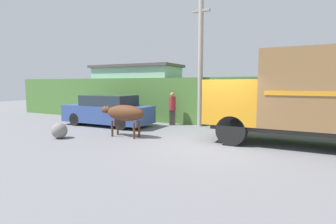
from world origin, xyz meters
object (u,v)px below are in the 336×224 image
cargo_truck (309,95)px  brown_cow (124,113)px  utility_pole (201,60)px  roadside_rock (59,131)px  pedestrian_on_hill (172,107)px  parked_suv (108,111)px

cargo_truck → brown_cow: 6.86m
utility_pole → roadside_rock: bearing=-126.2°
brown_cow → pedestrian_on_hill: pedestrian_on_hill is taller
cargo_truck → utility_pole: size_ratio=0.98×
brown_cow → utility_pole: (1.82, 3.99, 2.40)m
cargo_truck → roadside_rock: (-8.80, -2.86, -1.49)m
cargo_truck → utility_pole: (-4.83, 2.55, 1.57)m
cargo_truck → pedestrian_on_hill: (-6.24, 2.20, -0.85)m
utility_pole → parked_suv: bearing=-155.5°
pedestrian_on_hill → roadside_rock: size_ratio=2.80×
parked_suv → utility_pole: (4.36, 1.99, 2.60)m
roadside_rock → cargo_truck: bearing=18.0°
parked_suv → roadside_rock: (0.39, -3.43, -0.46)m
pedestrian_on_hill → roadside_rock: (-2.57, -5.06, -0.64)m
utility_pole → roadside_rock: utility_pole is taller
brown_cow → roadside_rock: brown_cow is taller
brown_cow → parked_suv: bearing=130.1°
cargo_truck → parked_suv: 9.27m
cargo_truck → utility_pole: bearing=155.3°
utility_pole → roadside_rock: (-3.97, -5.42, -3.06)m
parked_suv → brown_cow: bearing=-40.7°
brown_cow → roadside_rock: size_ratio=3.42×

